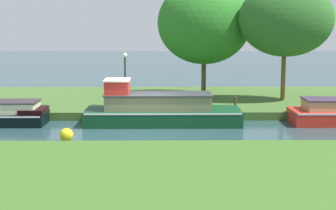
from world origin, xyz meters
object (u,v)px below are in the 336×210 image
object	(u,v)px
mooring_post_near	(235,103)
mooring_post_far	(317,103)
channel_buoy	(66,135)
forest_barge	(159,110)
willow_tree_centre	(287,19)
lamp_post	(125,73)
willow_tree_left	(204,23)

from	to	relation	value
mooring_post_near	mooring_post_far	distance (m)	4.05
mooring_post_near	channel_buoy	distance (m)	9.10
forest_barge	willow_tree_centre	size ratio (longest dim) A/B	1.11
lamp_post	mooring_post_near	xyz separation A→B (m)	(5.55, -1.30, -1.41)
willow_tree_left	mooring_post_near	bearing A→B (deg)	-76.69
willow_tree_centre	mooring_post_near	distance (m)	6.02
channel_buoy	mooring_post_near	bearing A→B (deg)	34.63
mooring_post_far	willow_tree_left	bearing A→B (deg)	136.20
mooring_post_near	willow_tree_centre	bearing A→B (deg)	44.50
willow_tree_left	mooring_post_far	world-z (taller)	willow_tree_left
forest_barge	lamp_post	world-z (taller)	lamp_post
mooring_post_far	forest_barge	bearing A→B (deg)	-168.87
mooring_post_near	mooring_post_far	bearing A→B (deg)	0.00
willow_tree_left	mooring_post_far	bearing A→B (deg)	-43.80
forest_barge	channel_buoy	xyz separation A→B (m)	(-3.69, -3.62, -0.41)
willow_tree_centre	mooring_post_far	distance (m)	5.23
willow_tree_centre	willow_tree_left	bearing A→B (deg)	155.49
forest_barge	willow_tree_centre	distance (m)	9.30
willow_tree_left	mooring_post_near	distance (m)	6.49
willow_tree_left	mooring_post_far	distance (m)	8.26
mooring_post_near	willow_tree_left	bearing A→B (deg)	103.31
lamp_post	channel_buoy	size ratio (longest dim) A/B	5.02
lamp_post	channel_buoy	distance (m)	7.00
willow_tree_centre	mooring_post_near	size ratio (longest dim) A/B	9.71
willow_tree_centre	mooring_post_far	bearing A→B (deg)	-73.01
willow_tree_left	mooring_post_far	size ratio (longest dim) A/B	9.79
willow_tree_left	channel_buoy	xyz separation A→B (m)	(-6.29, -10.19, -4.39)
forest_barge	mooring_post_far	world-z (taller)	forest_barge
willow_tree_left	willow_tree_centre	world-z (taller)	willow_tree_left
forest_barge	channel_buoy	size ratio (longest dim) A/B	13.18
willow_tree_centre	channel_buoy	distance (m)	14.18
mooring_post_far	willow_tree_centre	bearing A→B (deg)	106.99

